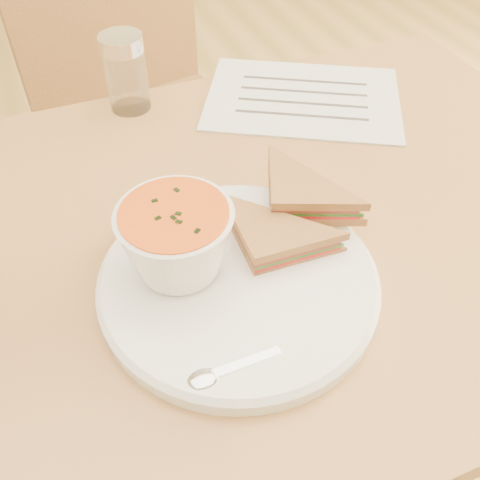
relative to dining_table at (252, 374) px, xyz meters
name	(u,v)px	position (x,y,z in m)	size (l,w,h in m)	color
floor	(249,460)	(0.00, 0.00, -0.38)	(5.00, 6.00, 0.01)	olive
dining_table	(252,374)	(0.00, 0.00, 0.00)	(1.00, 0.70, 0.75)	olive
chair_far	(155,131)	(0.01, 0.60, 0.12)	(0.44, 0.44, 0.99)	brown
plate	(238,281)	(-0.06, -0.09, 0.38)	(0.30, 0.30, 0.02)	white
soup_bowl	(177,243)	(-0.12, -0.06, 0.43)	(0.12, 0.12, 0.08)	white
sandwich_half_a	(254,270)	(-0.05, -0.10, 0.41)	(0.11, 0.11, 0.03)	#A16639
sandwich_half_b	(271,215)	(0.00, -0.04, 0.42)	(0.11, 0.11, 0.03)	#A16639
spoon	(249,362)	(-0.09, -0.20, 0.40)	(0.15, 0.03, 0.01)	silver
paper_menu	(303,98)	(0.18, 0.23, 0.38)	(0.30, 0.22, 0.00)	white
condiment_shaker	(126,73)	(-0.08, 0.31, 0.43)	(0.06, 0.06, 0.12)	silver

